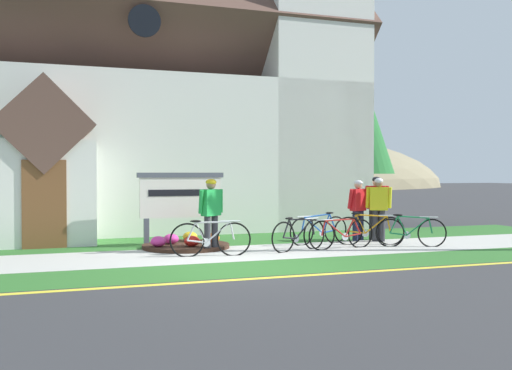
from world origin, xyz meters
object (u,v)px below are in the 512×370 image
Objects in this scene: bicycle_red at (319,230)px; bicycle_yellow at (342,233)px; bicycle_blue at (411,232)px; cyclist_in_yellow_jersey at (211,209)px; bicycle_orange at (210,239)px; bicycle_black at (299,235)px; cyclist_in_white_jersey at (379,204)px; cyclist_in_green_jersey at (376,203)px; roadside_conifer at (350,106)px; cyclist_in_orange_jersey at (358,206)px; bicycle_green at (369,230)px; church_sign at (181,197)px.

bicycle_yellow is (0.13, -0.96, -0.00)m from bicycle_red.
cyclist_in_yellow_jersey reaches higher than bicycle_blue.
bicycle_blue is at bearing -0.06° from bicycle_orange.
bicycle_black is at bearing -135.45° from bicycle_red.
cyclist_in_green_jersey is at bearing 69.25° from cyclist_in_white_jersey.
bicycle_red is 0.25× the size of roadside_conifer.
bicycle_red is 1.04× the size of cyclist_in_white_jersey.
cyclist_in_green_jersey is (0.52, -0.04, 0.07)m from cyclist_in_orange_jersey.
bicycle_green is 4.08m from cyclist_in_yellow_jersey.
cyclist_in_yellow_jersey is (-4.22, -0.84, 0.04)m from cyclist_in_orange_jersey.
roadside_conifer is (2.17, 5.53, 3.25)m from cyclist_in_green_jersey.
bicycle_green is 1.01× the size of cyclist_in_yellow_jersey.
bicycle_orange is at bearing -160.68° from cyclist_in_orange_jersey.
bicycle_green is 1.05× the size of bicycle_blue.
bicycle_blue is at bearing -6.65° from bicycle_yellow.
cyclist_in_yellow_jersey is at bearing -171.20° from bicycle_red.
cyclist_in_yellow_jersey reaches higher than bicycle_yellow.
bicycle_red is 1.48m from cyclist_in_orange_jersey.
cyclist_in_white_jersey is (4.82, 1.18, 0.59)m from bicycle_orange.
bicycle_black is 2.09m from cyclist_in_yellow_jersey.
bicycle_red is 0.99× the size of bicycle_orange.
bicycle_blue reaches higher than bicycle_black.
bicycle_blue is 1.35m from cyclist_in_white_jersey.
bicycle_green is 0.97× the size of bicycle_red.
bicycle_black is 3.14m from cyclist_in_green_jersey.
cyclist_in_yellow_jersey is at bearing -170.43° from cyclist_in_green_jersey.
cyclist_in_orange_jersey is 0.97× the size of cyclist_in_yellow_jersey.
bicycle_orange is 1.05× the size of cyclist_in_white_jersey.
cyclist_in_yellow_jersey reaches higher than bicycle_orange.
bicycle_green is 0.94× the size of bicycle_yellow.
cyclist_in_white_jersey reaches higher than bicycle_black.
roadside_conifer is (2.88, 6.38, 3.87)m from bicycle_green.
bicycle_orange is 1.08× the size of cyclist_in_orange_jersey.
church_sign is 1.44m from cyclist_in_yellow_jersey.
cyclist_in_orange_jersey reaches higher than bicycle_red.
church_sign reaches higher than bicycle_green.
cyclist_in_yellow_jersey is at bearing 170.47° from bicycle_yellow.
bicycle_black is 0.91× the size of bicycle_yellow.
church_sign reaches higher than bicycle_orange.
roadside_conifer is at bearing 63.87° from cyclist_in_orange_jersey.
cyclist_in_yellow_jersey is at bearing 165.73° from bicycle_black.
bicycle_red reaches higher than bicycle_yellow.
cyclist_in_orange_jersey reaches higher than bicycle_green.
church_sign is at bearing 173.51° from cyclist_in_orange_jersey.
cyclist_in_white_jersey is at bearing -10.06° from church_sign.
cyclist_in_yellow_jersey is (-4.74, -0.80, -0.03)m from cyclist_in_green_jersey.
cyclist_in_yellow_jersey reaches higher than bicycle_red.
roadside_conifer reaches higher than bicycle_blue.
cyclist_in_white_jersey is 7.09m from roadside_conifer.
cyclist_in_green_jersey is (-0.05, 1.51, 0.63)m from bicycle_blue.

